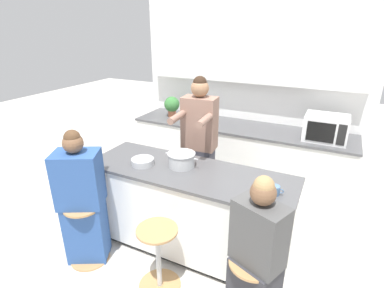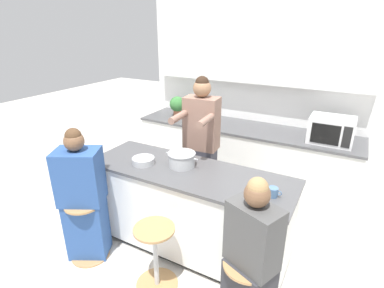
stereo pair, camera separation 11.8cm
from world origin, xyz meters
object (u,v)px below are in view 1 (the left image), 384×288
person_wrapped_blanket (82,202)px  person_seated_near (256,264)px  potted_plant (172,105)px  coffee_cup_near (275,190)px  bar_stool_center (158,257)px  bar_stool_leftmost (86,232)px  person_cooking (199,152)px  cooking_pot (182,160)px  microwave (326,128)px  kitchen_island (189,210)px  fruit_bowl (143,162)px

person_wrapped_blanket → person_seated_near: bearing=-28.0°
person_seated_near → potted_plant: person_seated_near is taller
coffee_cup_near → bar_stool_center: bearing=-148.0°
bar_stool_leftmost → potted_plant: 2.28m
person_cooking → person_wrapped_blanket: person_cooking is taller
cooking_pot → potted_plant: (-0.96, 1.48, 0.09)m
person_cooking → cooking_pot: size_ratio=4.78×
person_seated_near → potted_plant: 2.88m
bar_stool_center → person_wrapped_blanket: (-0.84, 0.01, 0.32)m
bar_stool_center → microwave: (1.09, 2.08, 0.72)m
cooking_pot → person_seated_near: bearing=-33.9°
person_seated_near → microwave: size_ratio=2.65×
potted_plant → person_cooking: bearing=-47.1°
person_wrapped_blanket → cooking_pot: 1.02m
kitchen_island → person_wrapped_blanket: person_wrapped_blanket is taller
person_wrapped_blanket → person_seated_near: 1.67m
bar_stool_leftmost → fruit_bowl: (0.35, 0.52, 0.61)m
person_cooking → person_wrapped_blanket: (-0.69, -1.13, -0.21)m
kitchen_island → microwave: bearing=53.8°
person_cooking → fruit_bowl: size_ratio=7.67×
microwave → potted_plant: (-2.16, 0.04, 0.02)m
person_cooking → potted_plant: person_cooking is taller
kitchen_island → cooking_pot: (-0.11, 0.06, 0.51)m
person_wrapped_blanket → bar_stool_leftmost: bearing=-77.4°
bar_stool_leftmost → bar_stool_center: 0.82m
kitchen_island → cooking_pot: bearing=152.0°
cooking_pot → fruit_bowl: size_ratio=1.60×
bar_stool_leftmost → cooking_pot: (0.71, 0.66, 0.64)m
kitchen_island → microwave: 1.94m
person_cooking → person_wrapped_blanket: bearing=-126.5°
fruit_bowl → coffee_cup_near: (1.30, 0.02, 0.01)m
fruit_bowl → microwave: microwave is taller
person_seated_near → microwave: 2.14m
person_wrapped_blanket → cooking_pot: bearing=12.9°
microwave → fruit_bowl: bearing=-134.7°
person_seated_near → potted_plant: bearing=154.1°
person_cooking → coffee_cup_near: 1.16m
person_cooking → bar_stool_center: bearing=-87.6°
coffee_cup_near → microwave: 1.59m
kitchen_island → bar_stool_center: 0.60m
bar_stool_leftmost → potted_plant: (-0.25, 2.14, 0.74)m
kitchen_island → person_wrapped_blanket: bearing=-145.6°
coffee_cup_near → person_seated_near: bearing=-89.1°
fruit_bowl → potted_plant: (-0.60, 1.63, 0.13)m
cooking_pot → potted_plant: potted_plant is taller
cooking_pot → coffee_cup_near: (0.93, -0.13, -0.03)m
microwave → potted_plant: same height
kitchen_island → microwave: size_ratio=4.13×
bar_stool_center → person_wrapped_blanket: person_wrapped_blanket is taller
person_seated_near → microwave: (0.26, 2.07, 0.45)m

